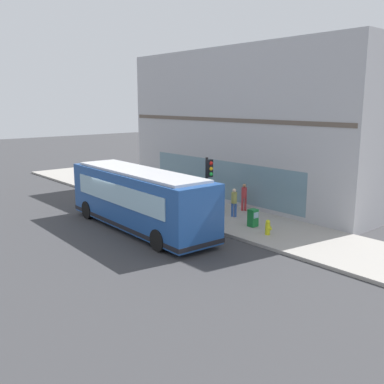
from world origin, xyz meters
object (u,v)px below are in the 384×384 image
object	(u,v)px
newspaper_vending_box	(253,218)
fire_hydrant	(268,227)
city_bus_nearside	(139,200)
pedestrian_near_hydrant	(234,201)
pedestrian_walking_along_curb	(219,195)
traffic_light_near_corner	(208,178)
pedestrian_by_light_pole	(244,195)
pedestrian_near_building_entrance	(170,192)

from	to	relation	value
newspaper_vending_box	fire_hydrant	bearing A→B (deg)	-110.55
city_bus_nearside	pedestrian_near_hydrant	world-z (taller)	city_bus_nearside
pedestrian_near_hydrant	pedestrian_walking_along_curb	xyz separation A→B (m)	(0.48, 1.69, -0.02)
traffic_light_near_corner	pedestrian_by_light_pole	bearing A→B (deg)	10.52
fire_hydrant	pedestrian_walking_along_curb	distance (m)	5.39
traffic_light_near_corner	pedestrian_by_light_pole	size ratio (longest dim) A/B	2.18
pedestrian_walking_along_curb	pedestrian_near_building_entrance	xyz separation A→B (m)	(-2.00, 2.14, 0.11)
traffic_light_near_corner	pedestrian_near_hydrant	distance (m)	2.48
city_bus_nearside	traffic_light_near_corner	bearing A→B (deg)	-30.34
traffic_light_near_corner	newspaper_vending_box	world-z (taller)	traffic_light_near_corner
fire_hydrant	pedestrian_near_building_entrance	size ratio (longest dim) A/B	0.43
fire_hydrant	pedestrian_by_light_pole	world-z (taller)	pedestrian_by_light_pole
newspaper_vending_box	pedestrian_near_building_entrance	bearing A→B (deg)	98.48
pedestrian_walking_along_curb	pedestrian_by_light_pole	distance (m)	1.46
pedestrian_near_building_entrance	traffic_light_near_corner	bearing A→B (deg)	-96.65
pedestrian_near_hydrant	pedestrian_near_building_entrance	world-z (taller)	pedestrian_near_building_entrance
city_bus_nearside	traffic_light_near_corner	distance (m)	3.72
traffic_light_near_corner	pedestrian_near_hydrant	bearing A→B (deg)	1.00
pedestrian_near_hydrant	pedestrian_walking_along_curb	bearing A→B (deg)	74.12
city_bus_nearside	pedestrian_by_light_pole	distance (m)	6.64
pedestrian_walking_along_curb	pedestrian_near_building_entrance	distance (m)	2.93
pedestrian_near_hydrant	newspaper_vending_box	world-z (taller)	pedestrian_near_hydrant
city_bus_nearside	fire_hydrant	world-z (taller)	city_bus_nearside
pedestrian_walking_along_curb	newspaper_vending_box	bearing A→B (deg)	-107.08
pedestrian_near_hydrant	pedestrian_walking_along_curb	world-z (taller)	pedestrian_near_hydrant
city_bus_nearside	pedestrian_near_building_entrance	distance (m)	4.12
pedestrian_walking_along_curb	pedestrian_by_light_pole	size ratio (longest dim) A/B	0.98
city_bus_nearside	newspaper_vending_box	distance (m)	5.88
pedestrian_near_hydrant	city_bus_nearside	bearing A→B (deg)	160.67
traffic_light_near_corner	newspaper_vending_box	distance (m)	3.07
fire_hydrant	pedestrian_near_hydrant	world-z (taller)	pedestrian_near_hydrant
fire_hydrant	pedestrian_walking_along_curb	world-z (taller)	pedestrian_walking_along_curb
traffic_light_near_corner	pedestrian_by_light_pole	distance (m)	3.80
pedestrian_near_building_entrance	newspaper_vending_box	distance (m)	5.91
fire_hydrant	newspaper_vending_box	bearing A→B (deg)	69.45
city_bus_nearside	fire_hydrant	bearing A→B (deg)	-53.23
pedestrian_near_hydrant	newspaper_vending_box	size ratio (longest dim) A/B	1.76
fire_hydrant	pedestrian_near_hydrant	bearing A→B (deg)	70.87
pedestrian_near_hydrant	pedestrian_near_building_entrance	bearing A→B (deg)	111.61
traffic_light_near_corner	newspaper_vending_box	size ratio (longest dim) A/B	3.85
fire_hydrant	pedestrian_by_light_pole	size ratio (longest dim) A/B	0.46
pedestrian_by_light_pole	newspaper_vending_box	distance (m)	3.37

